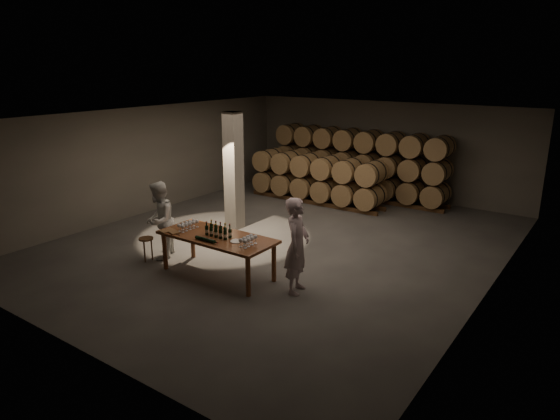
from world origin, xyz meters
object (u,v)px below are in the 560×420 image
Objects in this scene: bottle_cluster at (218,232)px; person_woman at (159,220)px; notebook_near at (174,232)px; plate at (237,241)px; tasting_table at (217,240)px; stool at (146,242)px; person_man at (297,246)px.

person_woman is (-1.84, 0.01, -0.09)m from bottle_cluster.
notebook_near is 0.99m from person_woman.
plate is 1.14× the size of notebook_near.
tasting_table is 9.73× the size of plate.
person_man is at bearing 9.75° from stool.
person_man is 1.07× the size of person_woman.
person_woman is (-0.91, 0.40, 0.00)m from notebook_near.
tasting_table is at bearing 83.61° from person_man.
stool is at bearing -169.81° from tasting_table.
notebook_near reaches higher than plate.
notebook_near is 1.13m from stool.
person_woman reaches higher than plate.
tasting_table is 4.69× the size of stool.
notebook_near is 0.42× the size of stool.
person_woman is at bearing 179.70° from bottle_cluster.
person_man is (1.26, 0.35, 0.07)m from plate.
plate is 0.48× the size of stool.
stool is 0.28× the size of person_man.
notebook_near is at bearing -3.68° from stool.
notebook_near is at bearing 34.03° from person_woman.
notebook_near is 0.13× the size of person_woman.
person_woman is (0.12, 0.33, 0.46)m from stool.
notebook_near is (-0.87, -0.41, 0.12)m from tasting_table.
stool is at bearing -173.19° from plate.
tasting_table is 0.97m from notebook_near.
stool is at bearing 84.07° from person_man.
bottle_cluster is 2.55× the size of notebook_near.
plate reaches higher than stool.
person_woman reaches higher than stool.
plate is 0.15× the size of person_woman.
person_man reaches higher than tasting_table.
bottle_cluster reaches higher than notebook_near.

